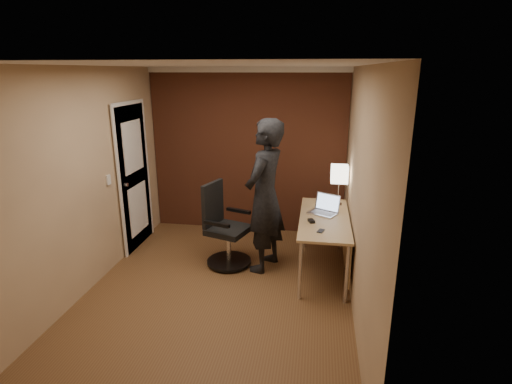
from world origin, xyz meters
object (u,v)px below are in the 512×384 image
laptop (325,208)px  mouse (311,221)px  desk_lamp (339,174)px  office_chair (224,230)px  phone (321,231)px  person (265,196)px  desk (330,227)px

laptop → mouse: size_ratio=4.14×
desk_lamp → office_chair: 1.67m
phone → person: (-0.69, 0.46, 0.22)m
laptop → person: person is taller
desk → laptop: bearing=111.8°
office_chair → mouse: bearing=-10.8°
desk → person: size_ratio=0.78×
desk → phone: phone is taller
desk → mouse: bearing=-140.4°
desk → person: (-0.81, 0.00, 0.36)m
mouse → desk: bearing=17.6°
laptop → mouse: (-0.16, -0.36, -0.05)m
desk → laptop: (-0.07, 0.17, 0.19)m
laptop → desk_lamp: bearing=63.7°
desk → laptop: 0.26m
desk → office_chair: size_ratio=1.41×
phone → person: person is taller
desk_lamp → mouse: 0.87m
desk_lamp → person: 1.06m
laptop → desk: bearing=-68.2°
phone → desk: bearing=94.5°
laptop → office_chair: office_chair is taller
office_chair → person: size_ratio=0.56×
mouse → phone: bearing=-89.3°
laptop → person: 0.78m
phone → person: size_ratio=0.06×
desk → person: bearing=179.9°
mouse → desk_lamp: bearing=42.8°
desk → desk_lamp: bearing=78.8°
desk → mouse: 0.33m
office_chair → person: bearing=-2.3°
desk_lamp → mouse: desk_lamp is taller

